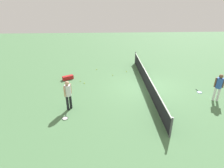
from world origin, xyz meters
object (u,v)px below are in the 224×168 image
Objects in this scene: tennis_ball_near_player at (80,81)px; equipment_bag at (68,78)px; tennis_racket_near_player at (65,118)px; player_far_side at (219,85)px; tennis_ball_baseline at (126,72)px; player_near_side at (68,93)px; tennis_ball_stray_left at (97,69)px; tennis_ball_midcourt at (84,83)px; tennis_racket_far_player at (199,92)px; tennis_ball_by_net at (113,75)px.

equipment_bag reaches higher than tennis_ball_near_player.
tennis_ball_near_player is at bearing 176.03° from tennis_racket_near_player.
player_far_side reaches higher than tennis_ball_baseline.
player_near_side is 6.62m from tennis_ball_baseline.
player_near_side is 1.33m from tennis_racket_near_player.
tennis_ball_near_player and tennis_ball_stray_left have the same top height.
player_far_side reaches higher than tennis_ball_near_player.
tennis_ball_near_player is 1.00× the size of tennis_ball_stray_left.
tennis_ball_baseline is (-2.07, 3.27, 0.00)m from tennis_ball_midcourt.
tennis_ball_baseline is 4.75m from equipment_bag.
player_near_side is 25.76× the size of tennis_ball_baseline.
tennis_ball_baseline is (-1.73, 3.59, 0.00)m from tennis_ball_near_player.
equipment_bag reaches higher than tennis_ball_midcourt.
tennis_racket_far_player is (-1.60, 8.16, -1.00)m from player_near_side.
player_near_side is 25.76× the size of tennis_ball_by_net.
tennis_ball_baseline is at bearing 147.90° from tennis_racket_near_player.
tennis_racket_near_player is 8.63m from tennis_racket_far_player.
tennis_racket_near_player is at bearing -3.97° from tennis_ball_near_player.
equipment_bag is (-0.78, -1.31, 0.11)m from tennis_ball_midcourt.
equipment_bag reaches higher than tennis_ball_baseline.
equipment_bag is at bearing -120.85° from tennis_ball_midcourt.
tennis_ball_by_net and tennis_ball_midcourt have the same top height.
tennis_ball_near_player is at bearing -64.25° from tennis_ball_baseline.
tennis_ball_midcourt reaches higher than tennis_racket_far_player.
player_near_side is at bearing 10.85° from equipment_bag.
equipment_bag reaches higher than tennis_racket_near_player.
tennis_ball_stray_left is (-5.40, -7.28, -0.98)m from player_far_side.
tennis_ball_near_player is at bearing 65.92° from equipment_bag.
equipment_bag is (-4.05, -0.78, -0.87)m from player_near_side.
player_near_side is at bearing -78.89° from tennis_racket_far_player.
tennis_ball_baseline is at bearing -130.56° from tennis_racket_far_player.
equipment_bag is at bearing -74.22° from tennis_ball_baseline.
tennis_ball_baseline is at bearing 76.40° from tennis_ball_stray_left.
player_far_side is at bearing 53.45° from tennis_ball_stray_left.
tennis_racket_far_player is 9.10× the size of tennis_ball_baseline.
tennis_ball_baseline is at bearing 120.84° from tennis_ball_by_net.
tennis_racket_near_player is 8.88× the size of tennis_ball_midcourt.
tennis_ball_by_net reaches higher than tennis_racket_far_player.
player_near_side reaches higher than tennis_ball_midcourt.
player_far_side is at bearing 93.56° from player_near_side.
tennis_ball_midcourt is at bearing 171.29° from tennis_racket_near_player.
tennis_ball_near_player is at bearing -66.88° from tennis_ball_by_net.
tennis_ball_stray_left is (-1.29, -1.30, 0.00)m from tennis_ball_by_net.
player_far_side is at bearing 69.93° from tennis_ball_near_player.
tennis_ball_baseline is at bearing 115.75° from tennis_ball_near_player.
tennis_ball_near_player is (-3.07, -8.41, -0.98)m from player_far_side.
equipment_bag is (-0.44, -0.98, 0.11)m from tennis_ball_near_player.
player_far_side reaches higher than equipment_bag.
tennis_ball_midcourt is 1.53m from equipment_bag.
equipment_bag is (-4.93, -0.67, 0.13)m from tennis_racket_near_player.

